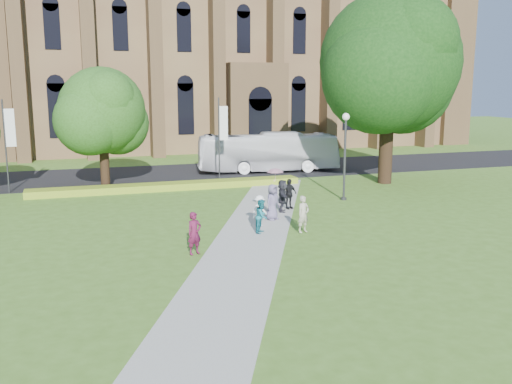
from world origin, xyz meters
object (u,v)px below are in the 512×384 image
object	(u,v)px
large_tree	(389,63)
pedestrian_0	(194,233)
tour_coach	(268,152)
streetlamp	(345,146)

from	to	relation	value
large_tree	pedestrian_0	distance (m)	22.20
large_tree	tour_coach	bearing A→B (deg)	128.56
tour_coach	pedestrian_0	bearing A→B (deg)	160.06
streetlamp	large_tree	world-z (taller)	large_tree
large_tree	streetlamp	bearing A→B (deg)	-140.71
tour_coach	pedestrian_0	world-z (taller)	tour_coach
large_tree	tour_coach	size ratio (longest dim) A/B	1.18
streetlamp	pedestrian_0	xyz separation A→B (m)	(-11.01, -8.33, -2.37)
streetlamp	large_tree	size ratio (longest dim) A/B	0.40
streetlamp	tour_coach	xyz separation A→B (m)	(-0.58, 12.12, -1.72)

